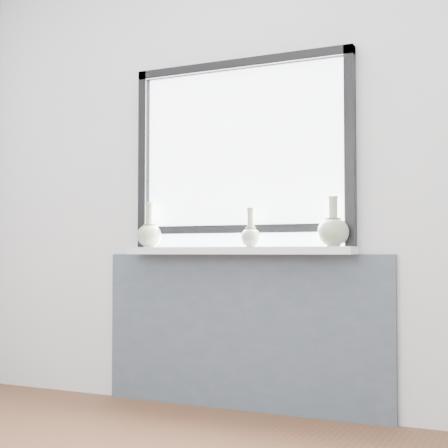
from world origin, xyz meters
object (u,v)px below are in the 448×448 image
at_px(vase_a, 150,234).
at_px(vase_c, 333,230).
at_px(windowsill, 236,251).
at_px(vase_b, 251,234).

distance_m(vase_a, vase_c, 1.11).
xyz_separation_m(windowsill, vase_a, (-0.56, 0.01, 0.10)).
bearing_deg(vase_c, vase_a, 178.72).
bearing_deg(windowsill, vase_c, -1.63).
relative_size(windowsill, vase_c, 5.12).
bearing_deg(vase_a, vase_c, -1.28).
bearing_deg(vase_a, vase_b, -1.90).
relative_size(vase_a, vase_b, 1.23).
height_order(vase_b, vase_c, vase_c).
height_order(vase_a, vase_b, vase_a).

